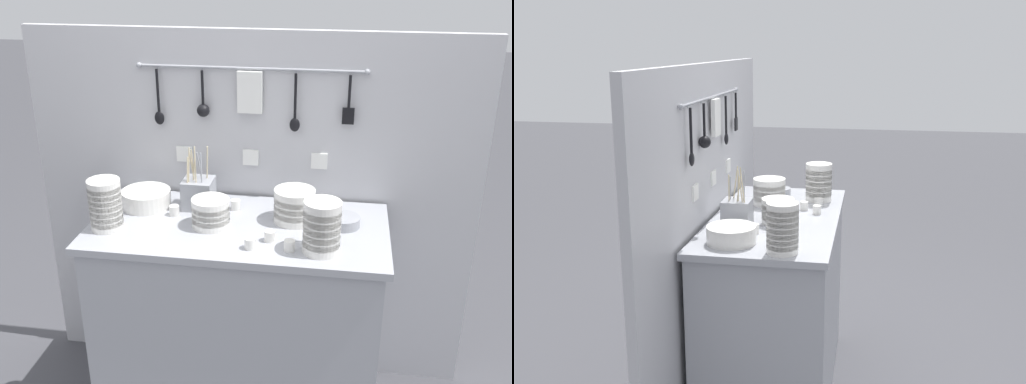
# 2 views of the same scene
# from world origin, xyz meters

# --- Properties ---
(counter) EXTENTS (1.21, 0.61, 0.92)m
(counter) POSITION_xyz_m (0.00, 0.00, 0.46)
(counter) COLOR #9EA0A8
(counter) RESTS_ON ground
(back_wall) EXTENTS (2.01, 0.09, 1.66)m
(back_wall) POSITION_xyz_m (-0.00, 0.34, 0.83)
(back_wall) COLOR #B2B2B7
(back_wall) RESTS_ON ground
(bowl_stack_tall_left) EXTENTS (0.15, 0.15, 0.12)m
(bowl_stack_tall_left) POSITION_xyz_m (-0.11, -0.03, 0.98)
(bowl_stack_tall_left) COLOR silver
(bowl_stack_tall_left) RESTS_ON counter
(bowl_stack_nested_right) EXTENTS (0.13, 0.13, 0.21)m
(bowl_stack_nested_right) POSITION_xyz_m (-0.51, -0.11, 1.03)
(bowl_stack_nested_right) COLOR silver
(bowl_stack_nested_right) RESTS_ON counter
(bowl_stack_short_front) EXTENTS (0.17, 0.17, 0.14)m
(bowl_stack_short_front) POSITION_xyz_m (0.22, 0.07, 0.99)
(bowl_stack_short_front) COLOR silver
(bowl_stack_short_front) RESTS_ON counter
(bowl_stack_wide_centre) EXTENTS (0.14, 0.14, 0.20)m
(bowl_stack_wide_centre) POSITION_xyz_m (0.34, -0.17, 1.02)
(bowl_stack_wide_centre) COLOR silver
(bowl_stack_wide_centre) RESTS_ON counter
(plate_stack) EXTENTS (0.21, 0.21, 0.07)m
(plate_stack) POSITION_xyz_m (-0.43, 0.12, 0.96)
(plate_stack) COLOR silver
(plate_stack) RESTS_ON counter
(steel_mixing_bowl) EXTENTS (0.14, 0.14, 0.04)m
(steel_mixing_bowl) POSITION_xyz_m (0.42, 0.06, 0.94)
(steel_mixing_bowl) COLOR #93969E
(steel_mixing_bowl) RESTS_ON counter
(cutlery_caddy) EXTENTS (0.13, 0.13, 0.28)m
(cutlery_caddy) POSITION_xyz_m (-0.20, 0.15, 0.99)
(cutlery_caddy) COLOR #93969E
(cutlery_caddy) RESTS_ON counter
(cup_front_left) EXTENTS (0.04, 0.04, 0.04)m
(cup_front_left) POSITION_xyz_m (0.14, -0.12, 0.94)
(cup_front_left) COLOR silver
(cup_front_left) RESTS_ON counter
(cup_back_right) EXTENTS (0.04, 0.04, 0.04)m
(cup_back_right) POSITION_xyz_m (-0.28, 0.05, 0.94)
(cup_back_right) COLOR silver
(cup_back_right) RESTS_ON counter
(cup_beside_plates) EXTENTS (0.04, 0.04, 0.04)m
(cup_beside_plates) POSITION_xyz_m (0.23, -0.18, 0.94)
(cup_beside_plates) COLOR silver
(cup_beside_plates) RESTS_ON counter
(cup_mid_row) EXTENTS (0.04, 0.04, 0.04)m
(cup_mid_row) POSITION_xyz_m (-0.04, 0.15, 0.94)
(cup_mid_row) COLOR silver
(cup_mid_row) RESTS_ON counter
(cup_centre) EXTENTS (0.04, 0.04, 0.04)m
(cup_centre) POSITION_xyz_m (0.08, -0.19, 0.94)
(cup_centre) COLOR silver
(cup_centre) RESTS_ON counter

